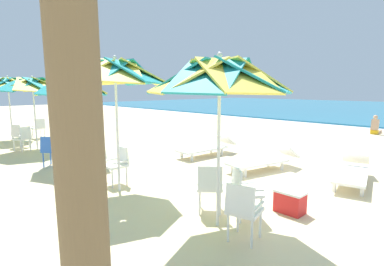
% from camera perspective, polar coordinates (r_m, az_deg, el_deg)
% --- Properties ---
extents(ground_plane, '(80.00, 80.00, 0.00)m').
position_cam_1_polar(ground_plane, '(7.01, 19.55, -10.05)').
color(ground_plane, beige).
extents(beach_umbrella_0, '(2.20, 2.20, 2.70)m').
position_cam_1_polar(beach_umbrella_0, '(4.54, 5.28, 10.35)').
color(beach_umbrella_0, silver).
rests_on(beach_umbrella_0, ground).
extents(plastic_chair_0, '(0.54, 0.56, 0.87)m').
position_cam_1_polar(plastic_chair_0, '(4.39, 9.72, -14.01)').
color(plastic_chair_0, white).
rests_on(plastic_chair_0, ground).
extents(plastic_chair_1, '(0.62, 0.63, 0.87)m').
position_cam_1_polar(plastic_chair_1, '(5.13, 9.83, -10.65)').
color(plastic_chair_1, white).
rests_on(plastic_chair_1, ground).
extents(plastic_chair_2, '(0.63, 0.63, 0.87)m').
position_cam_1_polar(plastic_chair_2, '(5.30, 3.43, -9.91)').
color(plastic_chair_2, white).
rests_on(plastic_chair_2, ground).
extents(beach_umbrella_1, '(2.10, 2.10, 2.83)m').
position_cam_1_polar(beach_umbrella_1, '(6.34, -14.44, 10.86)').
color(beach_umbrella_1, silver).
rests_on(beach_umbrella_1, ground).
extents(plastic_chair_3, '(0.45, 0.48, 0.87)m').
position_cam_1_polar(plastic_chair_3, '(7.03, -13.92, -5.53)').
color(plastic_chair_3, white).
rests_on(plastic_chair_3, ground).
extents(plastic_chair_4, '(0.63, 0.62, 0.87)m').
position_cam_1_polar(plastic_chair_4, '(7.31, -17.84, -5.15)').
color(plastic_chair_4, white).
rests_on(plastic_chair_4, ground).
extents(beach_umbrella_2, '(2.05, 2.05, 2.59)m').
position_cam_1_polar(beach_umbrella_2, '(9.26, -21.93, 8.13)').
color(beach_umbrella_2, silver).
rests_on(beach_umbrella_2, ground).
extents(plastic_chair_5, '(0.63, 0.63, 0.87)m').
position_cam_1_polar(plastic_chair_5, '(9.22, -25.33, -2.79)').
color(plastic_chair_5, blue).
rests_on(plastic_chair_5, ground).
extents(beach_umbrella_3, '(2.38, 2.38, 2.61)m').
position_cam_1_polar(beach_umbrella_3, '(12.01, -28.13, 8.00)').
color(beach_umbrella_3, silver).
rests_on(beach_umbrella_3, ground).
extents(plastic_chair_6, '(0.61, 0.59, 0.87)m').
position_cam_1_polar(plastic_chair_6, '(11.88, -29.54, -0.71)').
color(plastic_chair_6, white).
rests_on(plastic_chair_6, ground).
extents(plastic_chair_7, '(0.57, 0.59, 0.87)m').
position_cam_1_polar(plastic_chair_7, '(12.69, -30.09, -0.23)').
color(plastic_chair_7, white).
rests_on(plastic_chair_7, ground).
extents(beach_umbrella_4, '(2.17, 2.17, 2.71)m').
position_cam_1_polar(beach_umbrella_4, '(14.79, -31.70, 7.95)').
color(beach_umbrella_4, silver).
rests_on(beach_umbrella_4, ground).
extents(plastic_chair_9, '(0.53, 0.50, 0.87)m').
position_cam_1_polar(plastic_chair_9, '(14.67, -27.18, 1.00)').
color(plastic_chair_9, white).
rests_on(plastic_chair_9, ground).
extents(sun_lounger_0, '(1.13, 2.23, 0.62)m').
position_cam_1_polar(sun_lounger_0, '(7.83, 28.22, -6.48)').
color(sun_lounger_0, white).
rests_on(sun_lounger_0, ground).
extents(sun_lounger_1, '(1.10, 2.23, 0.62)m').
position_cam_1_polar(sun_lounger_1, '(8.22, 13.48, -5.03)').
color(sun_lounger_1, white).
rests_on(sun_lounger_1, ground).
extents(sun_lounger_2, '(0.77, 2.18, 0.62)m').
position_cam_1_polar(sun_lounger_2, '(9.73, 2.86, -2.71)').
color(sun_lounger_2, white).
rests_on(sun_lounger_2, ground).
extents(cooler_box, '(0.50, 0.34, 0.40)m').
position_cam_1_polar(cooler_box, '(5.66, 18.18, -12.29)').
color(cooler_box, red).
rests_on(cooler_box, ground).
extents(beachgoer_seated, '(0.30, 0.93, 0.92)m').
position_cam_1_polar(beachgoer_seated, '(16.89, 31.63, 0.84)').
color(beachgoer_seated, yellow).
rests_on(beachgoer_seated, ground).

